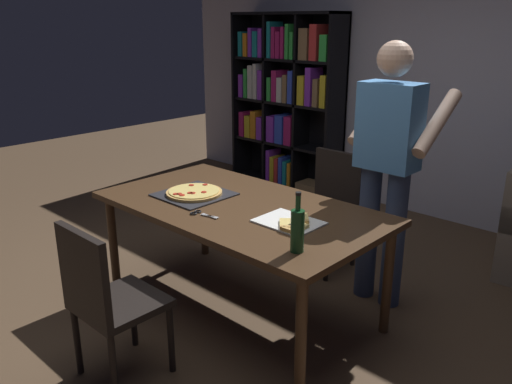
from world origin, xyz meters
The scene contains 11 objects.
ground_plane centered at (0.00, 0.00, 0.00)m, with size 12.00×12.00×0.00m, color brown.
back_wall centered at (0.00, 2.60, 1.40)m, with size 6.40×0.10×2.80m, color #BCB7C6.
dining_table centered at (0.00, 0.00, 0.68)m, with size 1.84×1.01×0.75m.
chair_near_camera centered at (0.00, -0.99, 0.51)m, with size 0.42×0.42×0.90m.
chair_far_side centered at (0.00, 0.99, 0.51)m, with size 0.42×0.42×0.90m.
bookshelf centered at (-1.61, 2.37, 1.01)m, with size 1.40×0.35×1.95m.
person_serving_pizza centered at (0.59, 0.77, 1.00)m, with size 0.55×0.54×1.75m.
pepperoni_pizza_on_tray centered at (-0.36, -0.07, 0.77)m, with size 0.43×0.43×0.04m.
pizza_slices_on_towel centered at (0.45, -0.04, 0.76)m, with size 0.36×0.29×0.03m.
wine_bottle centered at (0.70, -0.30, 0.87)m, with size 0.07×0.07×0.32m.
kitchen_scissors centered at (-0.05, -0.28, 0.76)m, with size 0.20×0.09×0.01m.
Camera 1 is at (2.19, -2.19, 1.86)m, focal length 36.48 mm.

